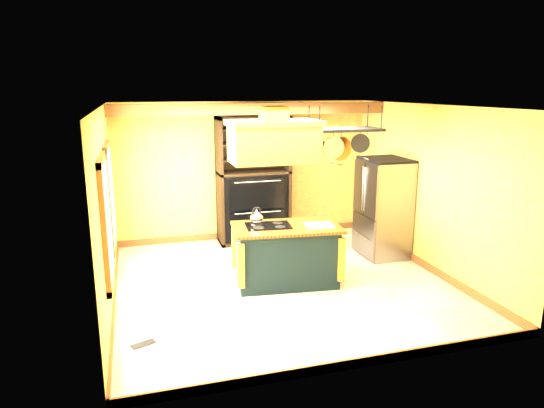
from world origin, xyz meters
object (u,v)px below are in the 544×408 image
range_hood (274,139)px  kitchen_island (286,254)px  pot_rack (344,137)px  hutch (253,194)px  refrigerator (383,210)px

range_hood → kitchen_island: bearing=0.3°
kitchen_island → range_hood: 1.77m
pot_rack → range_hood: bearing=-179.4°
hutch → kitchen_island: bearing=-91.1°
range_hood → refrigerator: 2.76m
pot_rack → hutch: 2.75m
refrigerator → range_hood: bearing=-160.9°
range_hood → pot_rack: size_ratio=1.13×
range_hood → hutch: size_ratio=0.54×
pot_rack → hutch: size_ratio=0.48×
hutch → refrigerator: bearing=-36.5°
refrigerator → hutch: 2.50m
range_hood → pot_rack: same height
pot_rack → hutch: (-0.86, 2.26, -1.31)m
hutch → pot_rack: bearing=-69.1°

